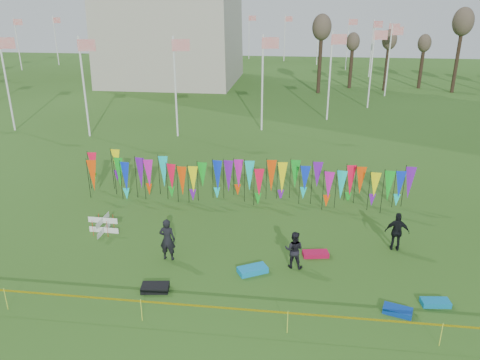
# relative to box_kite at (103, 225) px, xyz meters

# --- Properties ---
(ground) EXTENTS (160.00, 160.00, 0.00)m
(ground) POSITION_rel_box_kite_xyz_m (6.01, -3.66, -0.42)
(ground) COLOR #284B15
(ground) RESTS_ON ground
(flagpole_ring) EXTENTS (57.40, 56.16, 8.00)m
(flagpole_ring) POSITION_rel_box_kite_xyz_m (-7.99, 44.34, 3.58)
(flagpole_ring) COLOR silver
(flagpole_ring) RESTS_ON ground
(banner_row) EXTENTS (18.64, 0.64, 2.32)m
(banner_row) POSITION_rel_box_kite_xyz_m (6.29, 4.84, 1.02)
(banner_row) COLOR black
(banner_row) RESTS_ON ground
(caution_tape_near) EXTENTS (26.00, 0.02, 0.90)m
(caution_tape_near) POSITION_rel_box_kite_xyz_m (5.79, -6.21, 0.36)
(caution_tape_near) COLOR #DEC704
(caution_tape_near) RESTS_ON ground
(box_kite) EXTENTS (0.75, 0.75, 0.84)m
(box_kite) POSITION_rel_box_kite_xyz_m (0.00, 0.00, 0.00)
(box_kite) COLOR red
(box_kite) RESTS_ON ground
(person_left) EXTENTS (0.71, 0.53, 1.92)m
(person_left) POSITION_rel_box_kite_xyz_m (3.77, -1.98, 0.54)
(person_left) COLOR black
(person_left) RESTS_ON ground
(person_mid) EXTENTS (0.86, 0.61, 1.65)m
(person_mid) POSITION_rel_box_kite_xyz_m (9.22, -1.93, 0.41)
(person_mid) COLOR black
(person_mid) RESTS_ON ground
(person_right) EXTENTS (1.11, 0.69, 1.82)m
(person_right) POSITION_rel_box_kite_xyz_m (13.78, 0.13, 0.49)
(person_right) COLOR black
(person_right) RESTS_ON ground
(kite_bag_turquoise) EXTENTS (1.35, 1.11, 0.24)m
(kite_bag_turquoise) POSITION_rel_box_kite_xyz_m (7.55, -2.59, -0.30)
(kite_bag_turquoise) COLOR #0E8AD2
(kite_bag_turquoise) RESTS_ON ground
(kite_bag_blue) EXTENTS (1.12, 0.80, 0.21)m
(kite_bag_blue) POSITION_rel_box_kite_xyz_m (13.04, -4.63, -0.31)
(kite_bag_blue) COLOR #0A37A2
(kite_bag_blue) RESTS_ON ground
(kite_bag_red) EXTENTS (1.20, 0.72, 0.21)m
(kite_bag_red) POSITION_rel_box_kite_xyz_m (10.18, -0.91, -0.32)
(kite_bag_red) COLOR #BA0C3A
(kite_bag_red) RESTS_ON ground
(kite_bag_black) EXTENTS (1.13, 0.75, 0.25)m
(kite_bag_black) POSITION_rel_box_kite_xyz_m (3.90, -4.36, -0.30)
(kite_bag_black) COLOR black
(kite_bag_black) RESTS_ON ground
(kite_bag_teal) EXTENTS (1.08, 0.60, 0.20)m
(kite_bag_teal) POSITION_rel_box_kite_xyz_m (14.53, -3.93, -0.32)
(kite_bag_teal) COLOR #0C76AE
(kite_bag_teal) RESTS_ON ground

